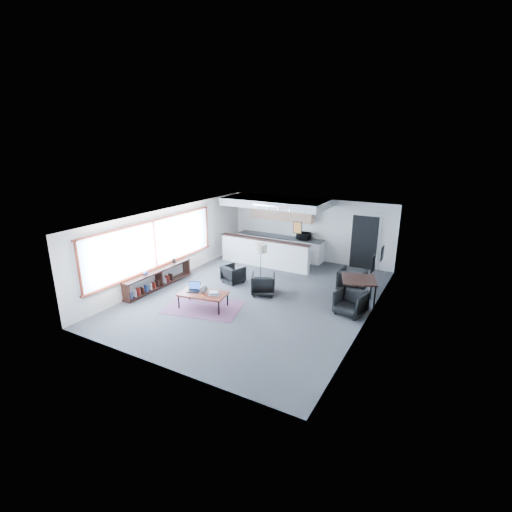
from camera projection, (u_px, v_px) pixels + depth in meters
The scene contains 21 objects.
room at pixel (257, 258), 11.68m from camera, with size 7.02×9.02×2.62m.
window at pixel (155, 245), 12.49m from camera, with size 0.10×5.95×1.66m.
console at pixel (158, 279), 12.63m from camera, with size 0.35×3.00×0.80m.
kitchenette at pixel (275, 228), 15.30m from camera, with size 4.20×1.96×2.60m.
doorway at pixel (364, 242), 14.36m from camera, with size 1.10×0.12×2.15m.
track_light at pixel (273, 207), 13.42m from camera, with size 1.60×0.07×0.15m.
wall_art_lower at pixel (373, 264), 10.33m from camera, with size 0.03×0.38×0.48m.
wall_art_upper at pixel (382, 254), 11.42m from camera, with size 0.03×0.34×0.44m.
kilim_rug at pixel (204, 307), 11.24m from camera, with size 2.54×2.02×0.01m.
coffee_table at pixel (203, 294), 11.12m from camera, with size 1.53×1.01×0.46m.
laptop at pixel (194, 288), 11.27m from camera, with size 0.45×0.41×0.26m.
ceramic_pot at pixel (204, 289), 11.11m from camera, with size 0.25×0.25×0.25m.
book_stack at pixel (214, 293), 10.98m from camera, with size 0.37×0.34×0.09m.
coaster at pixel (202, 296), 10.89m from camera, with size 0.12×0.12×0.01m.
armchair_left at pixel (233, 273), 13.10m from camera, with size 0.67×0.63×0.69m, color black.
armchair_right at pixel (263, 283), 12.10m from camera, with size 0.74×0.70×0.77m, color black.
floor_lamp at pixel (261, 250), 12.44m from camera, with size 0.56×0.56×1.53m.
dining_table at pixel (359, 281), 11.23m from camera, with size 1.25×1.25×0.83m.
dining_chair_near at pixel (351, 303), 10.70m from camera, with size 0.66×0.62×0.68m, color black.
dining_chair_far at pixel (352, 281), 12.36m from camera, with size 0.69×0.65×0.71m, color black.
microwave at pixel (303, 235), 15.25m from camera, with size 0.53×0.29×0.36m, color black.
Camera 1 is at (5.38, -9.74, 4.84)m, focal length 26.00 mm.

